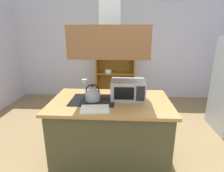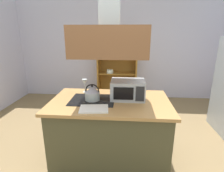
# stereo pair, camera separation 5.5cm
# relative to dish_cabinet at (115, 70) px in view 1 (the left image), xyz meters

# --- Properties ---
(ground_plane) EXTENTS (7.80, 7.80, 0.00)m
(ground_plane) POSITION_rel_dish_cabinet_xyz_m (0.24, -2.78, -0.80)
(ground_plane) COLOR olive
(wall_back) EXTENTS (6.00, 0.12, 2.70)m
(wall_back) POSITION_rel_dish_cabinet_xyz_m (0.24, 0.22, 0.55)
(wall_back) COLOR silver
(wall_back) RESTS_ON ground
(kitchen_island) EXTENTS (1.61, 0.99, 0.90)m
(kitchen_island) POSITION_rel_dish_cabinet_xyz_m (0.04, -2.51, -0.35)
(kitchen_island) COLOR #48442A
(kitchen_island) RESTS_ON ground
(range_hood) EXTENTS (0.90, 0.70, 1.20)m
(range_hood) POSITION_rel_dish_cabinet_xyz_m (0.04, -2.51, 0.99)
(range_hood) COLOR brown
(dish_cabinet) EXTENTS (1.04, 0.40, 1.81)m
(dish_cabinet) POSITION_rel_dish_cabinet_xyz_m (0.00, 0.00, 0.00)
(dish_cabinet) COLOR #9A6725
(dish_cabinet) RESTS_ON ground
(kettle) EXTENTS (0.20, 0.20, 0.22)m
(kettle) POSITION_rel_dish_cabinet_xyz_m (-0.20, -2.51, 0.20)
(kettle) COLOR beige
(kettle) RESTS_ON kitchen_island
(cutting_board) EXTENTS (0.37, 0.28, 0.02)m
(cutting_board) POSITION_rel_dish_cabinet_xyz_m (-0.13, -2.82, 0.11)
(cutting_board) COLOR white
(cutting_board) RESTS_ON kitchen_island
(microwave) EXTENTS (0.46, 0.35, 0.26)m
(microwave) POSITION_rel_dish_cabinet_xyz_m (0.27, -2.41, 0.23)
(microwave) COLOR #B7BABF
(microwave) RESTS_ON kitchen_island
(wine_glass_on_counter) EXTENTS (0.08, 0.08, 0.21)m
(wine_glass_on_counter) POSITION_rel_dish_cabinet_xyz_m (-0.38, -2.19, 0.25)
(wine_glass_on_counter) COLOR silver
(wine_glass_on_counter) RESTS_ON kitchen_island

